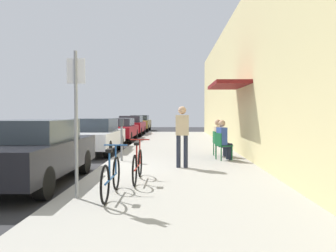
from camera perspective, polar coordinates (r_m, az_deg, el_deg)
ground_plane at (r=9.39m, az=-12.11°, el=-7.84°), size 60.00×60.00×0.00m
sidewalk_slab at (r=11.10m, az=1.77°, el=-5.92°), size 4.50×32.00×0.12m
building_facade at (r=11.34m, az=14.11°, el=8.32°), size 1.40×32.00×5.71m
parked_car_0 at (r=8.24m, az=-22.03°, el=-4.01°), size 1.80×4.40×1.48m
parked_car_1 at (r=13.82m, az=-12.35°, el=-1.58°), size 1.80×4.40×1.42m
parked_car_2 at (r=19.50m, az=-8.34°, el=-0.55°), size 1.80×4.40×1.34m
parked_car_3 at (r=24.66m, az=-6.32°, el=0.14°), size 1.80×4.40×1.44m
parked_car_4 at (r=30.61m, az=-4.84°, el=0.55°), size 1.80×4.40×1.45m
parking_meter at (r=10.65m, az=-7.93°, el=-1.82°), size 0.12×0.10×1.32m
street_sign at (r=6.09m, az=-15.44°, el=2.22°), size 0.32×0.06×2.60m
bicycle_0 at (r=6.19m, az=-9.68°, el=-8.54°), size 0.46×1.71×0.90m
bicycle_1 at (r=7.45m, az=-5.23°, el=-6.69°), size 0.46×1.71×0.90m
cafe_chair_0 at (r=10.89m, az=9.17°, el=-3.12°), size 0.55×0.55×0.87m
seated_patron_0 at (r=10.90m, az=9.46°, el=-2.10°), size 0.51×0.46×1.29m
cafe_chair_1 at (r=11.84m, az=8.51°, el=-2.69°), size 0.47×0.47×0.87m
seated_patron_1 at (r=11.84m, az=8.80°, el=-1.76°), size 0.45×0.38×1.29m
pedestrian_standing at (r=9.21m, az=2.43°, el=-0.97°), size 0.36×0.22×1.70m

